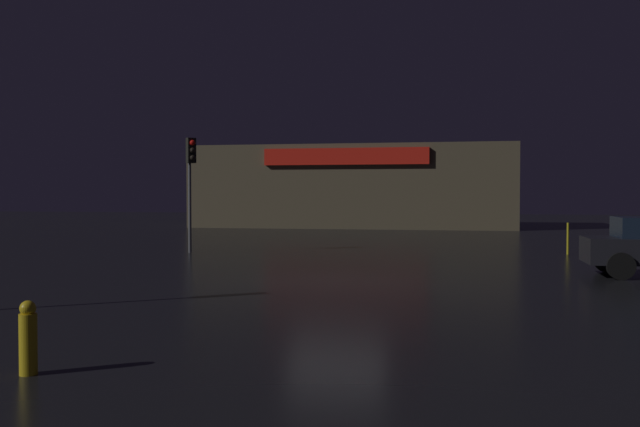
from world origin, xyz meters
TOP-DOWN VIEW (x-y plane):
  - ground_plane at (0.00, 0.00)m, footprint 120.00×120.00m
  - store_building at (-3.79, 29.76)m, footprint 20.98×8.51m
  - traffic_signal_main at (-6.82, 7.42)m, footprint 0.42×0.42m
  - fire_hydrant at (-2.21, -9.76)m, footprint 0.22×0.22m
  - bollard_kerb_a at (7.03, 9.45)m, footprint 0.08×0.08m

SIDE VIEW (x-z plane):
  - ground_plane at x=0.00m, z-range 0.00..0.00m
  - fire_hydrant at x=-2.21m, z-range 0.00..0.92m
  - bollard_kerb_a at x=7.03m, z-range 0.00..1.17m
  - store_building at x=-3.79m, z-range 0.01..5.36m
  - traffic_signal_main at x=-6.82m, z-range 1.07..5.40m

